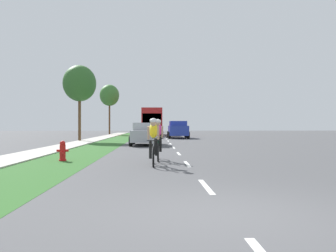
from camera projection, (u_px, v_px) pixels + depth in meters
The scene contains 13 objects.
ground_plane at pixel (170, 144), 24.94m from camera, with size 120.00×120.00×0.00m, color #4C4C4F.
grass_verge at pixel (107, 144), 24.76m from camera, with size 2.55×70.00×0.01m, color #2D6026.
sidewalk_concrete at pixel (77, 144), 24.68m from camera, with size 1.82×70.00×0.10m, color #B2ADA3.
lane_markings_center at pixel (168, 141), 28.93m from camera, with size 0.12×53.49×0.01m.
fire_hydrant_red at pixel (63, 151), 12.75m from camera, with size 0.44×0.38×0.76m.
cyclist_lead at pixel (153, 141), 11.24m from camera, with size 0.42×1.72×1.58m.
cyclist_trailing at pixel (158, 139), 12.91m from camera, with size 0.42×1.72×1.58m.
sedan_silver at pixel (145, 134), 22.98m from camera, with size 1.98×4.30×1.52m.
suv_blue at pixel (178, 129), 35.35m from camera, with size 2.15×4.70×1.79m.
bus_red at pixel (152, 121), 45.91m from camera, with size 2.78×11.60×3.48m.
pickup_dark_green at pixel (154, 128), 64.47m from camera, with size 2.22×5.10×1.64m.
street_tree_near at pixel (80, 84), 28.84m from camera, with size 2.80×2.80×6.49m.
street_tree_far at pixel (109, 96), 49.18m from camera, with size 2.82×2.82×7.29m.
Camera 1 is at (-1.12, -4.91, 1.35)m, focal length 36.08 mm.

